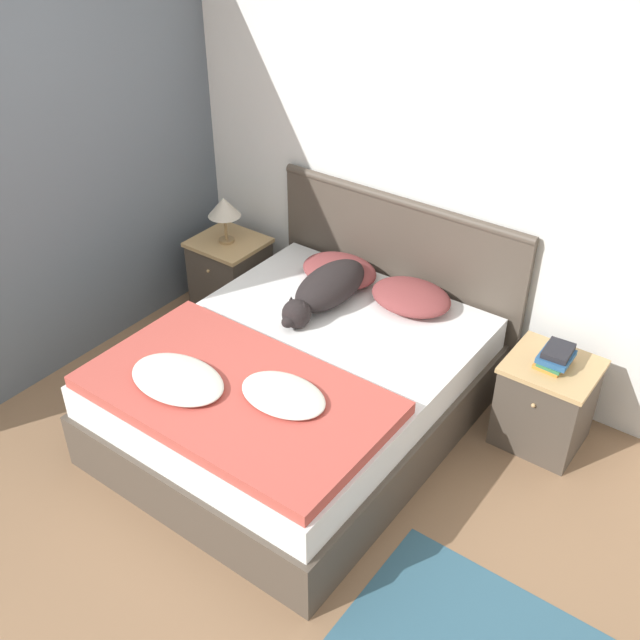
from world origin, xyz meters
TOP-DOWN VIEW (x-y plane):
  - ground_plane at (0.00, 0.00)m, footprint 16.00×16.00m
  - wall_back at (0.00, 2.13)m, footprint 9.00×0.06m
  - wall_side_left at (-1.52, 1.05)m, footprint 0.06×3.10m
  - bed at (0.11, 1.02)m, footprint 1.66×2.02m
  - headboard at (0.11, 2.06)m, footprint 1.74×0.06m
  - nightstand_left at (-1.08, 1.75)m, footprint 0.48×0.45m
  - nightstand_right at (1.29, 1.75)m, footprint 0.48×0.45m
  - pillow_left at (-0.16, 1.79)m, footprint 0.50×0.39m
  - pillow_right at (0.37, 1.79)m, footprint 0.50×0.39m
  - quilt at (0.10, 0.50)m, footprint 1.56×0.90m
  - dog at (-0.05, 1.52)m, footprint 0.29×0.84m
  - book_stack at (1.30, 1.75)m, footprint 0.17×0.23m
  - table_lamp at (-1.08, 1.74)m, footprint 0.23×0.23m

SIDE VIEW (x-z plane):
  - ground_plane at x=0.00m, z-range 0.00..0.00m
  - bed at x=0.11m, z-range 0.00..0.54m
  - nightstand_left at x=-1.08m, z-range 0.00..0.54m
  - nightstand_right at x=1.29m, z-range 0.00..0.54m
  - headboard at x=0.11m, z-range 0.02..1.11m
  - quilt at x=0.10m, z-range 0.52..0.65m
  - book_stack at x=1.30m, z-range 0.54..0.65m
  - pillow_left at x=-0.16m, z-range 0.54..0.67m
  - pillow_right at x=0.37m, z-range 0.54..0.67m
  - dog at x=-0.05m, z-range 0.53..0.76m
  - table_lamp at x=-1.08m, z-range 0.63..0.96m
  - wall_back at x=0.00m, z-range 0.00..2.55m
  - wall_side_left at x=-1.52m, z-range 0.00..2.55m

